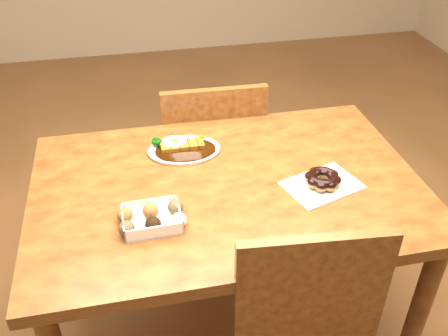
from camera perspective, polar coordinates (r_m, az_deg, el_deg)
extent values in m
plane|color=brown|center=(2.08, 0.32, -18.47)|extent=(6.00, 6.00, 0.00)
cube|color=#48210E|center=(1.56, 0.40, -2.32)|extent=(1.20, 0.80, 0.04)
cylinder|color=#48210E|center=(1.78, 20.96, -16.24)|extent=(0.06, 0.06, 0.71)
cylinder|color=#48210E|center=(2.05, -16.75, -6.80)|extent=(0.06, 0.06, 0.71)
cylinder|color=#48210E|center=(2.19, 12.37, -2.99)|extent=(0.06, 0.06, 0.71)
cube|color=#48210E|center=(2.22, -1.79, 0.88)|extent=(0.43, 0.43, 0.04)
cylinder|color=#48210E|center=(2.51, 1.55, -0.83)|extent=(0.04, 0.04, 0.41)
cylinder|color=#48210E|center=(2.47, -6.19, -1.65)|extent=(0.04, 0.04, 0.41)
cylinder|color=#48210E|center=(2.25, 3.28, -5.83)|extent=(0.04, 0.04, 0.41)
cylinder|color=#48210E|center=(2.21, -5.40, -6.84)|extent=(0.04, 0.04, 0.41)
cube|color=#48210E|center=(1.93, -1.06, 3.66)|extent=(0.40, 0.04, 0.40)
cube|color=#48210E|center=(1.35, 9.96, -14.08)|extent=(0.40, 0.07, 0.40)
ellipsoid|color=white|center=(1.70, -4.58, 2.03)|extent=(0.25, 0.19, 0.01)
ellipsoid|color=black|center=(1.68, -4.41, 2.03)|extent=(0.21, 0.15, 0.01)
cube|color=#6B380C|center=(1.69, -4.76, 2.54)|extent=(0.15, 0.05, 0.02)
ellipsoid|color=white|center=(1.70, -5.69, 3.07)|extent=(0.09, 0.08, 0.01)
ellipsoid|color=#FFB214|center=(1.70, -5.69, 3.09)|extent=(0.03, 0.03, 0.02)
cube|color=white|center=(1.40, -8.24, -5.74)|extent=(0.16, 0.13, 0.04)
ellipsoid|color=black|center=(1.37, -11.07, -6.78)|extent=(0.04, 0.04, 0.04)
ellipsoid|color=black|center=(1.37, -8.11, -6.37)|extent=(0.04, 0.04, 0.04)
ellipsoid|color=beige|center=(1.38, -5.17, -5.94)|extent=(0.04, 0.04, 0.04)
ellipsoid|color=brown|center=(1.42, -11.26, -5.28)|extent=(0.04, 0.04, 0.04)
ellipsoid|color=brown|center=(1.42, -8.40, -4.88)|extent=(0.04, 0.04, 0.04)
ellipsoid|color=black|center=(1.42, -5.55, -4.47)|extent=(0.04, 0.04, 0.04)
cube|color=silver|center=(1.56, 11.13, -1.91)|extent=(0.26, 0.22, 0.00)
torus|color=olive|center=(1.55, 11.21, -1.33)|extent=(0.14, 0.14, 0.04)
torus|color=black|center=(1.55, 11.25, -1.03)|extent=(0.12, 0.12, 0.03)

